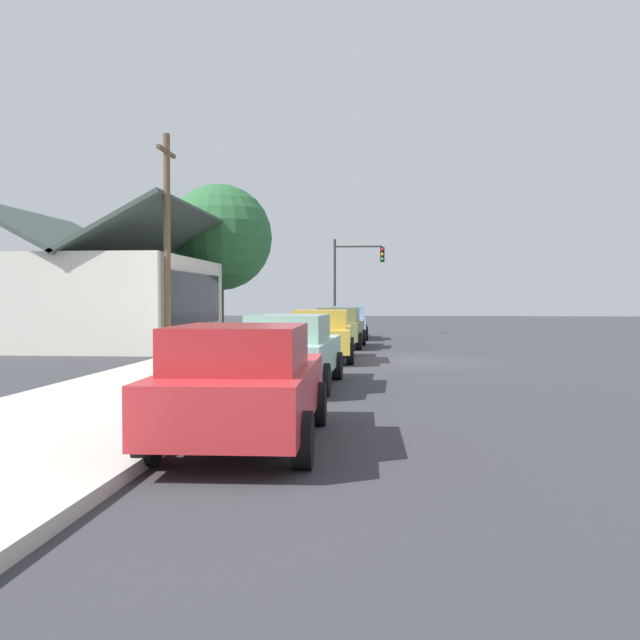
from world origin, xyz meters
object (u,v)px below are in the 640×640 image
object	(u,v)px
car_cherry	(244,383)
car_mustard	(321,335)
car_skyblue	(347,322)
utility_pole_wooden	(167,240)
car_olive	(339,327)
fire_hydrant_red	(299,336)
traffic_light_main	(354,270)
shade_tree	(219,238)
car_seafoam	(292,350)

from	to	relation	value
car_cherry	car_mustard	distance (m)	12.93
car_cherry	car_skyblue	xyz separation A→B (m)	(25.11, 0.01, -0.00)
utility_pole_wooden	car_skyblue	bearing A→B (deg)	-27.21
car_olive	fire_hydrant_red	bearing A→B (deg)	110.05
car_cherry	car_olive	world-z (taller)	same
car_olive	traffic_light_main	size ratio (longest dim) A/B	0.84
car_olive	shade_tree	distance (m)	9.89
traffic_light_main	car_seafoam	bearing A→B (deg)	179.23
car_cherry	traffic_light_main	distance (m)	29.93
traffic_light_main	car_mustard	bearing A→B (deg)	179.03
car_skyblue	fire_hydrant_red	bearing A→B (deg)	164.55
utility_pole_wooden	fire_hydrant_red	world-z (taller)	utility_pole_wooden
traffic_light_main	fire_hydrant_red	size ratio (longest dim) A/B	7.32
fire_hydrant_red	car_skyblue	bearing A→B (deg)	-12.82
car_cherry	car_mustard	size ratio (longest dim) A/B	0.96
car_cherry	fire_hydrant_red	xyz separation A→B (m)	(18.48, 1.51, -0.32)
car_skyblue	utility_pole_wooden	distance (m)	12.44
car_cherry	car_skyblue	world-z (taller)	same
car_cherry	car_mustard	xyz separation A→B (m)	(12.93, 0.14, 0.00)
car_olive	utility_pole_wooden	xyz separation A→B (m)	(-4.61, 5.56, 3.12)
car_skyblue	shade_tree	size ratio (longest dim) A/B	0.58
car_skyblue	car_seafoam	bearing A→B (deg)	176.87
car_seafoam	utility_pole_wooden	world-z (taller)	utility_pole_wooden
car_cherry	traffic_light_main	size ratio (longest dim) A/B	0.88
car_seafoam	fire_hydrant_red	world-z (taller)	car_seafoam
car_seafoam	utility_pole_wooden	size ratio (longest dim) A/B	0.65
fire_hydrant_red	car_olive	bearing A→B (deg)	-71.46
traffic_light_main	car_cherry	bearing A→B (deg)	179.72
shade_tree	car_skyblue	bearing A→B (deg)	-92.40
car_seafoam	utility_pole_wooden	bearing A→B (deg)	34.19
car_skyblue	traffic_light_main	size ratio (longest dim) A/B	0.85
car_cherry	car_skyblue	distance (m)	25.11
car_seafoam	car_cherry	bearing A→B (deg)	-177.21
car_mustard	fire_hydrant_red	world-z (taller)	car_mustard
shade_tree	utility_pole_wooden	size ratio (longest dim) A/B	1.01
car_skyblue	shade_tree	distance (m)	7.53
car_skyblue	traffic_light_main	xyz separation A→B (m)	(4.70, -0.15, 2.68)
car_olive	utility_pole_wooden	distance (m)	7.86
shade_tree	fire_hydrant_red	world-z (taller)	shade_tree
car_seafoam	car_olive	distance (m)	12.84
utility_pole_wooden	car_olive	bearing A→B (deg)	-50.32
fire_hydrant_red	traffic_light_main	bearing A→B (deg)	-8.33
car_seafoam	car_mustard	size ratio (longest dim) A/B	1.02
car_mustard	traffic_light_main	bearing A→B (deg)	-3.48
car_seafoam	traffic_light_main	distance (m)	23.79
utility_pole_wooden	shade_tree	bearing A→B (deg)	4.10
car_skyblue	traffic_light_main	bearing A→B (deg)	-4.48
car_seafoam	utility_pole_wooden	distance (m)	10.29
car_mustard	utility_pole_wooden	xyz separation A→B (m)	(1.46, 5.37, 3.11)
shade_tree	traffic_light_main	distance (m)	7.96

